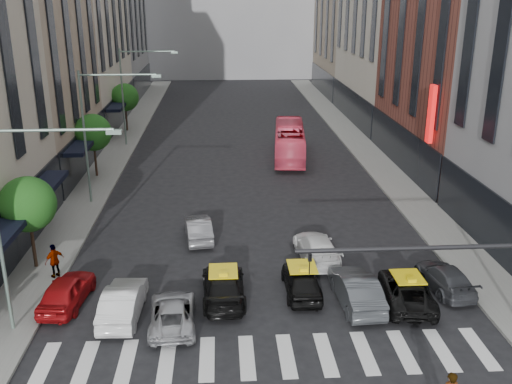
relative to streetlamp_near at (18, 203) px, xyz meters
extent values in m
plane|color=black|center=(10.04, -4.00, -5.90)|extent=(160.00, 160.00, 0.00)
cube|color=slate|center=(-1.46, 26.00, -5.83)|extent=(3.00, 96.00, 0.15)
cube|color=slate|center=(21.54, 26.00, -5.83)|extent=(3.00, 96.00, 0.15)
cube|color=tan|center=(-6.96, 24.00, 6.10)|extent=(8.00, 16.00, 24.00)
cube|color=brown|center=(27.04, 23.00, 7.10)|extent=(8.00, 18.00, 26.00)
cylinder|color=black|center=(-1.76, 6.00, -4.18)|extent=(0.18, 0.18, 3.15)
sphere|color=#1A4C15|center=(-1.76, 6.00, -2.24)|extent=(2.88, 2.88, 2.88)
cylinder|color=black|center=(-1.76, 22.00, -4.18)|extent=(0.18, 0.18, 3.15)
sphere|color=#1A4C15|center=(-1.76, 22.00, -2.24)|extent=(2.88, 2.88, 2.88)
cylinder|color=black|center=(-1.76, 38.00, -4.18)|extent=(0.18, 0.18, 3.15)
sphere|color=#1A4C15|center=(-1.76, 38.00, -2.24)|extent=(2.88, 2.88, 2.88)
cylinder|color=gray|center=(1.54, 0.00, 2.95)|extent=(5.00, 0.12, 0.12)
cube|color=gray|center=(4.04, 0.00, 2.85)|extent=(0.60, 0.25, 0.18)
cylinder|color=gray|center=(-0.96, 16.00, -1.25)|extent=(0.16, 0.16, 9.00)
cylinder|color=gray|center=(1.54, 16.00, 2.95)|extent=(5.00, 0.12, 0.12)
cube|color=gray|center=(4.04, 16.00, 2.85)|extent=(0.60, 0.25, 0.18)
cylinder|color=gray|center=(-0.96, 32.00, -1.25)|extent=(0.16, 0.16, 9.00)
cylinder|color=gray|center=(1.54, 32.00, 2.95)|extent=(5.00, 0.12, 0.12)
cube|color=gray|center=(4.04, 32.00, 2.85)|extent=(0.60, 0.25, 0.18)
cylinder|color=black|center=(15.54, -5.00, -0.10)|extent=(10.00, 0.16, 0.16)
imported|color=black|center=(11.04, -5.00, -0.60)|extent=(0.13, 0.16, 0.80)
cube|color=red|center=(22.64, 16.00, 0.10)|extent=(0.30, 0.70, 4.00)
imported|color=#9E0E11|center=(0.84, 2.15, -5.19)|extent=(2.15, 4.38, 1.44)
imported|color=silver|center=(3.64, 0.95, -5.16)|extent=(1.72, 4.54, 1.48)
imported|color=#9E9FA4|center=(5.91, 0.11, -5.31)|extent=(2.19, 4.40, 1.20)
imported|color=black|center=(8.16, 2.26, -5.19)|extent=(2.12, 4.98, 1.43)
imported|color=black|center=(11.94, 2.51, -5.19)|extent=(1.68, 4.17, 1.42)
imported|color=#373A3E|center=(14.34, 1.38, -5.13)|extent=(1.89, 4.76, 1.54)
imported|color=black|center=(16.74, 1.33, -5.24)|extent=(2.80, 5.02, 1.33)
imported|color=#37393E|center=(19.04, 2.51, -5.28)|extent=(2.11, 4.42, 1.24)
imported|color=gray|center=(6.72, 9.40, -5.22)|extent=(1.96, 4.28, 1.36)
imported|color=white|center=(13.28, 6.23, -5.21)|extent=(2.25, 4.90, 1.39)
imported|color=#F84969|center=(14.22, 26.88, -4.42)|extent=(3.59, 10.83, 2.96)
imported|color=gray|center=(15.59, -6.71, -4.14)|extent=(0.72, 0.53, 1.84)
imported|color=gray|center=(-0.36, 4.72, -4.85)|extent=(1.06, 1.05, 1.80)
camera|label=1|loc=(8.20, -21.93, 7.90)|focal=40.00mm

